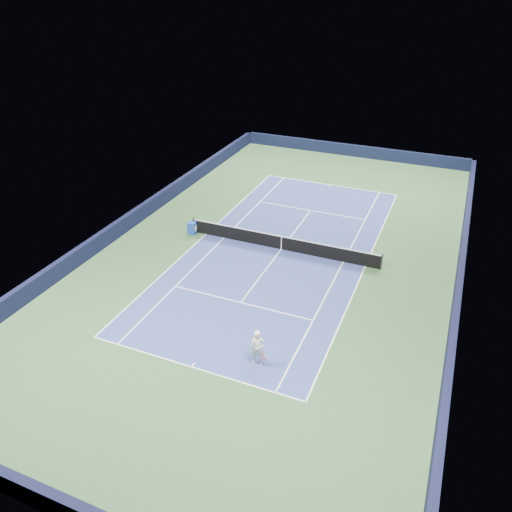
% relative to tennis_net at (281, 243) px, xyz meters
% --- Properties ---
extents(ground, '(40.00, 40.00, 0.00)m').
position_rel_tennis_net_xyz_m(ground, '(0.00, 0.00, -0.50)').
color(ground, '#2F512C').
rests_on(ground, ground).
extents(wall_far, '(22.00, 0.35, 1.10)m').
position_rel_tennis_net_xyz_m(wall_far, '(0.00, 19.82, 0.05)').
color(wall_far, black).
rests_on(wall_far, ground).
extents(wall_near, '(22.00, 0.35, 1.10)m').
position_rel_tennis_net_xyz_m(wall_near, '(0.00, -19.82, 0.05)').
color(wall_near, black).
rests_on(wall_near, ground).
extents(wall_right, '(0.35, 40.00, 1.10)m').
position_rel_tennis_net_xyz_m(wall_right, '(10.82, 0.00, 0.05)').
color(wall_right, black).
rests_on(wall_right, ground).
extents(wall_left, '(0.35, 40.00, 1.10)m').
position_rel_tennis_net_xyz_m(wall_left, '(-10.82, 0.00, 0.05)').
color(wall_left, black).
rests_on(wall_left, ground).
extents(court_surface, '(10.97, 23.77, 0.01)m').
position_rel_tennis_net_xyz_m(court_surface, '(0.00, 0.00, -0.50)').
color(court_surface, navy).
rests_on(court_surface, ground).
extents(baseline_far, '(10.97, 0.08, 0.00)m').
position_rel_tennis_net_xyz_m(baseline_far, '(0.00, 11.88, -0.50)').
color(baseline_far, white).
rests_on(baseline_far, ground).
extents(baseline_near, '(10.97, 0.08, 0.00)m').
position_rel_tennis_net_xyz_m(baseline_near, '(0.00, -11.88, -0.50)').
color(baseline_near, white).
rests_on(baseline_near, ground).
extents(sideline_doubles_right, '(0.08, 23.77, 0.00)m').
position_rel_tennis_net_xyz_m(sideline_doubles_right, '(5.49, 0.00, -0.50)').
color(sideline_doubles_right, white).
rests_on(sideline_doubles_right, ground).
extents(sideline_doubles_left, '(0.08, 23.77, 0.00)m').
position_rel_tennis_net_xyz_m(sideline_doubles_left, '(-5.49, 0.00, -0.50)').
color(sideline_doubles_left, white).
rests_on(sideline_doubles_left, ground).
extents(sideline_singles_right, '(0.08, 23.77, 0.00)m').
position_rel_tennis_net_xyz_m(sideline_singles_right, '(4.12, 0.00, -0.50)').
color(sideline_singles_right, white).
rests_on(sideline_singles_right, ground).
extents(sideline_singles_left, '(0.08, 23.77, 0.00)m').
position_rel_tennis_net_xyz_m(sideline_singles_left, '(-4.12, 0.00, -0.50)').
color(sideline_singles_left, white).
rests_on(sideline_singles_left, ground).
extents(service_line_far, '(8.23, 0.08, 0.00)m').
position_rel_tennis_net_xyz_m(service_line_far, '(0.00, 6.40, -0.50)').
color(service_line_far, white).
rests_on(service_line_far, ground).
extents(service_line_near, '(8.23, 0.08, 0.00)m').
position_rel_tennis_net_xyz_m(service_line_near, '(0.00, -6.40, -0.50)').
color(service_line_near, white).
rests_on(service_line_near, ground).
extents(center_service_line, '(0.08, 12.80, 0.00)m').
position_rel_tennis_net_xyz_m(center_service_line, '(0.00, 0.00, -0.50)').
color(center_service_line, white).
rests_on(center_service_line, ground).
extents(center_mark_far, '(0.08, 0.30, 0.00)m').
position_rel_tennis_net_xyz_m(center_mark_far, '(0.00, 11.73, -0.50)').
color(center_mark_far, white).
rests_on(center_mark_far, ground).
extents(center_mark_near, '(0.08, 0.30, 0.00)m').
position_rel_tennis_net_xyz_m(center_mark_near, '(0.00, -11.73, -0.50)').
color(center_mark_near, white).
rests_on(center_mark_near, ground).
extents(tennis_net, '(12.90, 0.10, 1.07)m').
position_rel_tennis_net_xyz_m(tennis_net, '(0.00, 0.00, 0.00)').
color(tennis_net, black).
rests_on(tennis_net, ground).
extents(sponsor_cube, '(0.60, 0.50, 0.84)m').
position_rel_tennis_net_xyz_m(sponsor_cube, '(-6.40, -0.27, -0.08)').
color(sponsor_cube, '#1C3FAB').
rests_on(sponsor_cube, ground).
extents(tennis_player, '(0.87, 1.35, 2.80)m').
position_rel_tennis_net_xyz_m(tennis_player, '(2.70, -10.49, 0.42)').
color(tennis_player, silver).
rests_on(tennis_player, ground).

